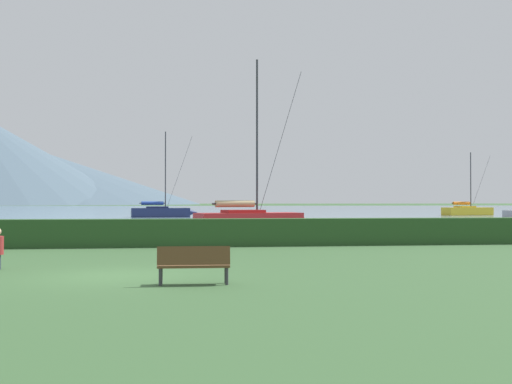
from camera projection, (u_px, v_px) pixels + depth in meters
ground_plane at (115, 276)px, 17.03m from camera, size 1000.00×1000.00×0.00m
harbor_water at (169, 209)px, 152.89m from camera, size 320.00×246.00×0.00m
hedge_line at (139, 233)px, 27.94m from camera, size 80.00×1.20×1.25m
sailboat_slip_0 at (161, 212)px, 80.27m from camera, size 8.66×3.40×11.05m
sailboat_slip_1 at (250, 219)px, 45.09m from camera, size 9.00×4.50×12.39m
sailboat_slip_3 at (468, 210)px, 90.76m from camera, size 8.53×3.73×9.18m
park_bench_near_path at (194, 263)px, 15.23m from camera, size 1.78×0.52×0.95m
distant_hill_west_ridge at (1, 171)px, 408.40m from camera, size 261.20×261.20×43.28m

